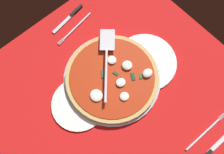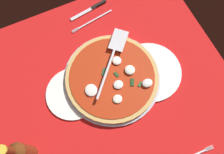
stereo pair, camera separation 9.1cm
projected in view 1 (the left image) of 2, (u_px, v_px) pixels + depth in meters
The scene contains 9 objects.
ground_plane at pixel (119, 93), 91.84cm from camera, with size 92.02×92.02×0.80cm, color red.
checker_pattern at pixel (119, 93), 91.41cm from camera, with size 92.02×92.02×0.10cm.
pizza_pan at pixel (112, 78), 92.73cm from camera, with size 37.61×37.61×1.23cm, color #AFAFC1.
dinner_plate_left at pixel (79, 104), 89.41cm from camera, with size 20.65×20.65×1.00cm, color white.
dinner_plate_right at pixel (145, 62), 95.23cm from camera, with size 24.80×24.80×1.00cm, color white.
pizza at pixel (112, 77), 91.27cm from camera, with size 35.75×35.75×3.14cm.
pizza_server at pixel (107, 59), 91.05cm from camera, with size 22.82×24.38×1.00cm.
place_setting_near at pixel (208, 141), 84.97cm from camera, with size 21.40×13.38×1.40cm.
place_setting_far at pixel (73, 22), 101.58cm from camera, with size 20.35×14.47×1.40cm.
Camera 1 is at (-18.61, -17.03, 88.16)cm, focal length 38.26 mm.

